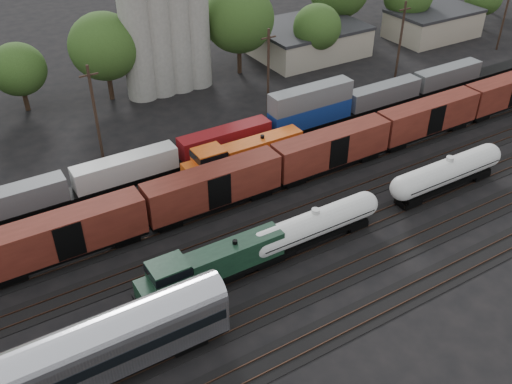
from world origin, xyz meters
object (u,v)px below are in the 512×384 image
green_locomotive (209,267)px  tank_car_a (315,225)px  orange_locomotive (241,156)px  passenger_coach (54,367)px  grain_silo (163,17)px

green_locomotive → tank_car_a: size_ratio=1.01×
orange_locomotive → tank_car_a: bearing=-91.9°
passenger_coach → orange_locomotive: (26.62, 20.00, -1.22)m
green_locomotive → tank_car_a: 11.50m
green_locomotive → orange_locomotive: size_ratio=0.92×
green_locomotive → tank_car_a: bearing=-0.0°
green_locomotive → tank_car_a: green_locomotive is taller
tank_car_a → passenger_coach: bearing=-169.2°
passenger_coach → orange_locomotive: passenger_coach is taller
tank_car_a → orange_locomotive: bearing=88.1°
green_locomotive → grain_silo: bearing=70.6°
passenger_coach → tank_car_a: bearing=10.8°
orange_locomotive → passenger_coach: bearing=-143.1°
green_locomotive → orange_locomotive: (11.99, 15.00, 0.06)m
green_locomotive → passenger_coach: bearing=-161.1°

